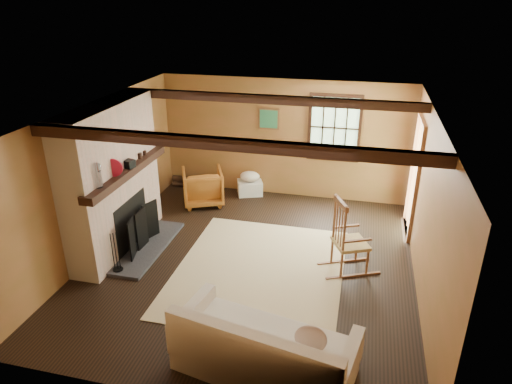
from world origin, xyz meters
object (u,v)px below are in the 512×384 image
(armchair, at_px, (203,187))
(laundry_basket, at_px, (250,188))
(fireplace, at_px, (114,185))
(sofa, at_px, (263,353))
(rocking_chair, at_px, (348,241))

(armchair, bearing_deg, laundry_basket, -165.41)
(fireplace, bearing_deg, laundry_basket, 58.34)
(fireplace, distance_m, sofa, 3.75)
(laundry_basket, bearing_deg, sofa, -73.96)
(sofa, bearing_deg, laundry_basket, 116.95)
(sofa, bearing_deg, fireplace, 154.25)
(sofa, height_order, laundry_basket, sofa)
(fireplace, bearing_deg, armchair, 68.06)
(sofa, relative_size, laundry_basket, 4.25)
(rocking_chair, xyz_separation_m, sofa, (-0.77, -2.32, -0.22))
(laundry_basket, bearing_deg, rocking_chair, -48.50)
(fireplace, bearing_deg, rocking_chair, 2.16)
(rocking_chair, height_order, armchair, rocking_chair)
(rocking_chair, distance_m, armchair, 3.43)
(rocking_chair, bearing_deg, fireplace, 67.29)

